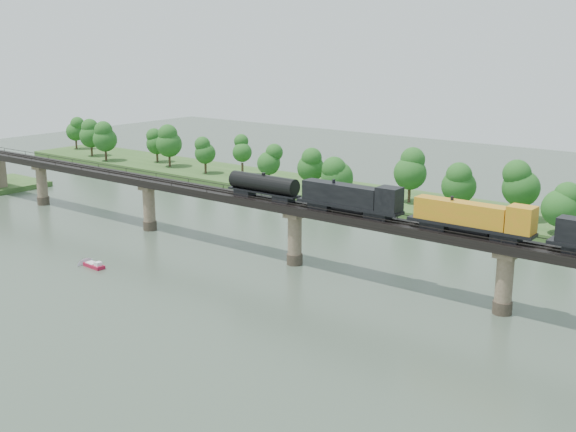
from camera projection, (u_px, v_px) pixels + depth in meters
The scene contains 7 objects.
ground at pixel (176, 311), 111.28m from camera, with size 400.00×400.00×0.00m, color #354336.
far_bank at pixel (432, 207), 176.06m from camera, with size 300.00×24.00×1.60m, color #2E5020.
bridge at pixel (295, 236), 132.89m from camera, with size 236.00×30.00×11.50m.
bridge_superstructure at pixel (295, 202), 131.36m from camera, with size 220.00×4.90×0.75m.
far_treeline at pixel (394, 173), 175.60m from camera, with size 289.06×17.54×13.60m.
freight_train at pixel (428, 211), 114.82m from camera, with size 81.64×3.18×5.62m.
motorboat at pixel (94, 265), 132.15m from camera, with size 4.80×2.04×1.31m.
Camera 1 is at (77.94, -71.64, 41.11)m, focal length 45.00 mm.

